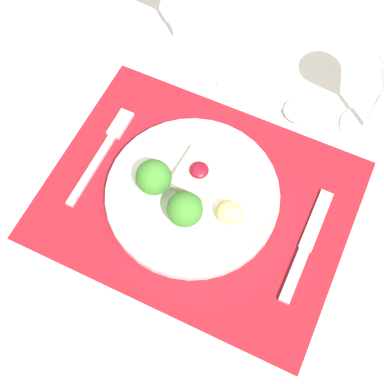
{
  "coord_description": "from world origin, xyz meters",
  "views": [
    {
      "loc": [
        0.14,
        -0.32,
        1.51
      ],
      "look_at": [
        -0.01,
        -0.0,
        0.79
      ],
      "focal_mm": 50.0,
      "sensor_mm": 36.0,
      "label": 1
    }
  ],
  "objects": [
    {
      "name": "dinner_plate",
      "position": [
        -0.01,
        -0.0,
        0.79
      ],
      "size": [
        0.27,
        0.27,
        0.08
      ],
      "color": "white",
      "rests_on": "placemat"
    },
    {
      "name": "ground_plane",
      "position": [
        0.0,
        0.0,
        0.0
      ],
      "size": [
        8.0,
        8.0,
        0.0
      ],
      "primitive_type": "plane",
      "color": "brown"
    },
    {
      "name": "fork",
      "position": [
        -0.17,
        0.01,
        0.77
      ],
      "size": [
        0.02,
        0.19,
        0.01
      ],
      "rotation": [
        0.0,
        0.0,
        -0.0
      ],
      "color": "#B2B2B7",
      "rests_on": "placemat"
    },
    {
      "name": "placemat",
      "position": [
        0.0,
        0.0,
        0.77
      ],
      "size": [
        0.46,
        0.36,
        0.0
      ],
      "primitive_type": "cube",
      "color": "maroon",
      "rests_on": "dining_table"
    },
    {
      "name": "dining_table",
      "position": [
        0.0,
        0.0,
        0.68
      ],
      "size": [
        1.36,
        1.12,
        0.77
      ],
      "color": "white",
      "rests_on": "ground_plane"
    },
    {
      "name": "spoon",
      "position": [
        0.07,
        0.21,
        0.77
      ],
      "size": [
        0.18,
        0.05,
        0.02
      ],
      "rotation": [
        0.0,
        0.0,
        0.06
      ],
      "color": "#B2B2B7",
      "rests_on": "dining_table"
    },
    {
      "name": "knife",
      "position": [
        0.18,
        -0.01,
        0.77
      ],
      "size": [
        0.02,
        0.19,
        0.01
      ],
      "rotation": [
        0.0,
        0.0,
        0.0
      ],
      "color": "#B2B2B7",
      "rests_on": "placemat"
    }
  ]
}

